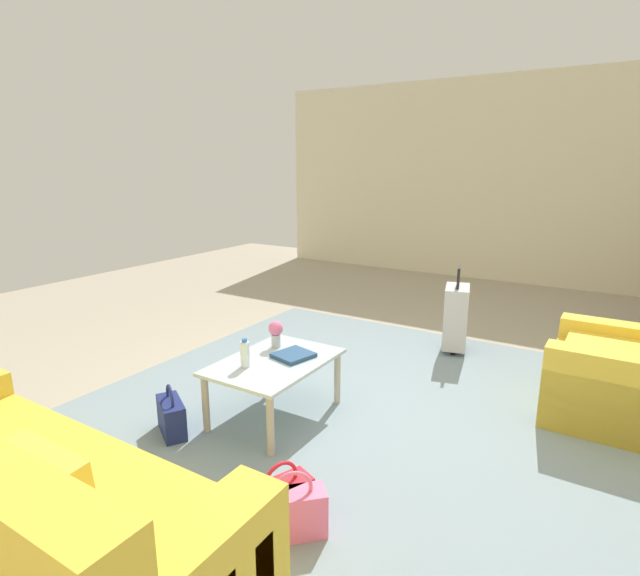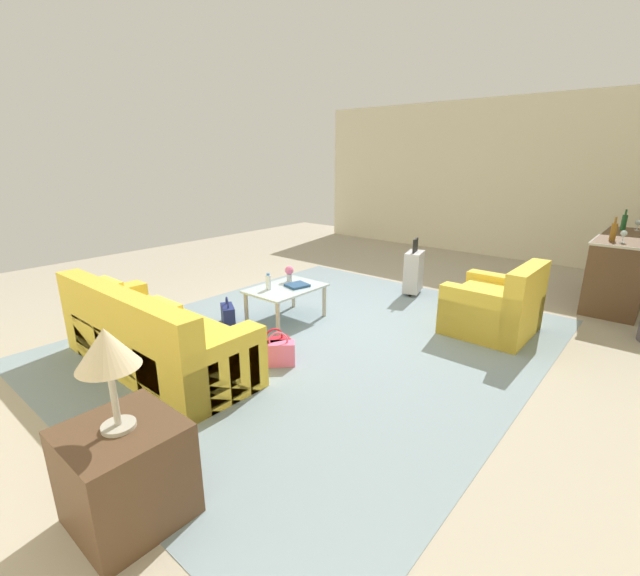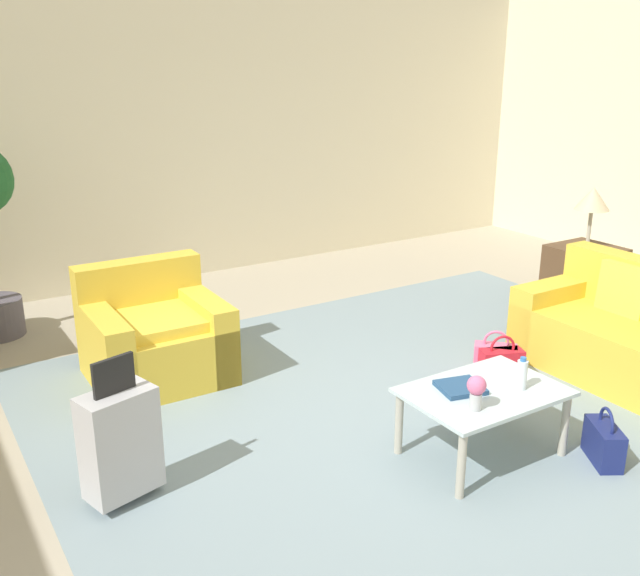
# 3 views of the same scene
# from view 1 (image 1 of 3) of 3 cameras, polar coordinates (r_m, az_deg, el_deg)

# --- Properties ---
(ground_plane) EXTENTS (12.00, 12.00, 0.00)m
(ground_plane) POSITION_cam_1_polar(r_m,az_deg,el_deg) (3.85, 4.79, -13.83)
(ground_plane) COLOR #A89E89
(wall_left) EXTENTS (0.12, 8.00, 3.10)m
(wall_left) POSITION_cam_1_polar(r_m,az_deg,el_deg) (8.25, 21.59, 11.28)
(wall_left) COLOR beige
(wall_left) RESTS_ON ground
(area_rug) EXTENTS (5.20, 4.40, 0.01)m
(area_rug) POSITION_cam_1_polar(r_m,az_deg,el_deg) (3.30, 3.04, -18.77)
(area_rug) COLOR gray
(area_rug) RESTS_ON ground
(couch) EXTENTS (0.85, 2.26, 0.85)m
(couch) POSITION_cam_1_polar(r_m,az_deg,el_deg) (2.73, -32.13, -21.45)
(couch) COLOR gold
(couch) RESTS_ON ground
(armchair) EXTENTS (0.98, 0.91, 0.85)m
(armchair) POSITION_cam_1_polar(r_m,az_deg,el_deg) (4.22, 31.92, -9.00)
(armchair) COLOR gold
(armchair) RESTS_ON ground
(coffee_table) EXTENTS (0.94, 0.65, 0.44)m
(coffee_table) POSITION_cam_1_polar(r_m,az_deg,el_deg) (3.62, -5.20, -9.10)
(coffee_table) COLOR silver
(coffee_table) RESTS_ON ground
(water_bottle) EXTENTS (0.06, 0.06, 0.20)m
(water_bottle) POSITION_cam_1_polar(r_m,az_deg,el_deg) (3.48, -8.58, -7.45)
(water_bottle) COLOR silver
(water_bottle) RESTS_ON coffee_table
(coffee_table_book) EXTENTS (0.30, 0.29, 0.03)m
(coffee_table_book) POSITION_cam_1_polar(r_m,az_deg,el_deg) (3.64, -3.06, -7.67)
(coffee_table_book) COLOR navy
(coffee_table_book) RESTS_ON coffee_table
(flower_vase) EXTENTS (0.11, 0.11, 0.21)m
(flower_vase) POSITION_cam_1_polar(r_m,az_deg,el_deg) (3.80, -5.08, -4.99)
(flower_vase) COLOR #B2B7BC
(flower_vase) RESTS_ON coffee_table
(suitcase_silver) EXTENTS (0.44, 0.32, 0.85)m
(suitcase_silver) POSITION_cam_1_polar(r_m,az_deg,el_deg) (5.04, 15.27, -3.09)
(suitcase_silver) COLOR #B7B7BC
(suitcase_silver) RESTS_ON ground
(handbag_red) EXTENTS (0.35, 0.25, 0.36)m
(handbag_red) POSITION_cam_1_polar(r_m,az_deg,el_deg) (2.75, -4.44, -23.21)
(handbag_red) COLOR red
(handbag_red) RESTS_ON ground
(handbag_navy) EXTENTS (0.28, 0.35, 0.36)m
(handbag_navy) POSITION_cam_1_polar(r_m,az_deg,el_deg) (3.63, -16.61, -13.87)
(handbag_navy) COLOR navy
(handbag_navy) RESTS_ON ground
(handbag_pink) EXTENTS (0.32, 0.33, 0.36)m
(handbag_pink) POSITION_cam_1_polar(r_m,az_deg,el_deg) (2.68, -3.05, -24.25)
(handbag_pink) COLOR pink
(handbag_pink) RESTS_ON ground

